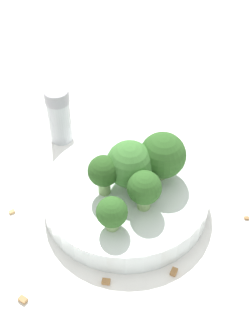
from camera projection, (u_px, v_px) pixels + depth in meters
ground_plane at (126, 204)px, 0.59m from camera, size 3.00×3.00×0.00m
bowl at (126, 195)px, 0.58m from camera, size 0.20×0.20×0.03m
broccoli_floret_0 at (104, 172)px, 0.54m from camera, size 0.04×0.04×0.05m
broccoli_floret_1 at (144, 189)px, 0.52m from camera, size 0.04×0.04×0.05m
broccoli_floret_2 at (163, 156)px, 0.55m from camera, size 0.06×0.06×0.06m
broccoli_floret_3 at (128, 163)px, 0.55m from camera, size 0.06×0.06×0.06m
broccoli_floret_4 at (112, 213)px, 0.51m from camera, size 0.04×0.04×0.04m
pepper_shaker at (59, 115)px, 0.65m from camera, size 0.03×0.03×0.08m
almond_crumb_0 at (23, 299)px, 0.49m from camera, size 0.01×0.01×0.01m
almond_crumb_1 at (174, 271)px, 0.52m from camera, size 0.01×0.01×0.01m
almond_crumb_2 at (12, 211)px, 0.58m from camera, size 0.01×0.01×0.01m
almond_crumb_3 at (247, 217)px, 0.57m from camera, size 0.01×0.01×0.01m
almond_crumb_4 at (106, 280)px, 0.51m from camera, size 0.01×0.01×0.01m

